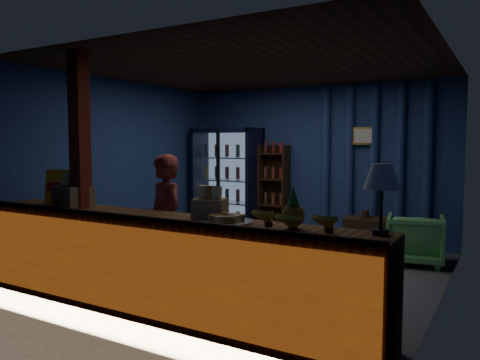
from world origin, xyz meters
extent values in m
plane|color=#515154|center=(0.00, 0.00, 0.00)|extent=(4.60, 4.60, 0.00)
plane|color=navy|center=(0.00, 2.20, 1.30)|extent=(4.60, 0.00, 4.60)
plane|color=navy|center=(0.00, -2.20, 1.30)|extent=(4.60, 0.00, 4.60)
plane|color=navy|center=(-2.30, 0.00, 1.30)|extent=(0.00, 4.40, 4.40)
plane|color=navy|center=(2.30, 0.00, 1.30)|extent=(0.00, 4.40, 4.40)
plane|color=#472D19|center=(0.00, 0.00, 2.60)|extent=(4.60, 4.60, 0.00)
cube|color=brown|center=(0.00, -1.90, 0.47)|extent=(4.40, 0.55, 0.95)
cube|color=red|center=(0.00, -2.19, 0.47)|extent=(4.35, 0.02, 0.81)
cube|color=#3C2413|center=(0.00, -2.17, 0.97)|extent=(4.40, 0.04, 0.04)
cube|color=maroon|center=(-1.05, -1.90, 1.30)|extent=(0.16, 0.16, 2.60)
cube|color=black|center=(-1.55, 2.12, 0.95)|extent=(1.20, 0.06, 1.90)
cube|color=black|center=(-2.12, 1.85, 0.95)|extent=(0.06, 0.60, 1.90)
cube|color=black|center=(-0.98, 1.85, 0.95)|extent=(0.06, 0.60, 1.90)
cube|color=black|center=(-1.55, 1.85, 1.86)|extent=(1.20, 0.60, 0.08)
cube|color=black|center=(-1.55, 1.85, 0.04)|extent=(1.20, 0.60, 0.08)
cube|color=#99B2D8|center=(-1.55, 2.07, 0.95)|extent=(1.08, 0.02, 1.74)
cube|color=white|center=(-1.55, 1.57, 0.95)|extent=(1.12, 0.02, 1.78)
cube|color=black|center=(-1.55, 1.55, 0.95)|extent=(0.05, 0.05, 1.80)
cube|color=silver|center=(-1.55, 1.85, 0.17)|extent=(1.08, 0.48, 0.02)
cylinder|color=#A22017|center=(-2.00, 1.85, 0.30)|extent=(0.07, 0.07, 0.22)
cylinder|color=#165B1E|center=(-1.77, 1.85, 0.30)|extent=(0.07, 0.07, 0.22)
cylinder|color=#A28718|center=(-1.55, 1.85, 0.30)|extent=(0.07, 0.07, 0.22)
cylinder|color=#161E50|center=(-1.32, 1.85, 0.30)|extent=(0.07, 0.07, 0.22)
cylinder|color=maroon|center=(-1.10, 1.85, 0.30)|extent=(0.07, 0.07, 0.22)
cube|color=silver|center=(-1.55, 1.85, 0.57)|extent=(1.08, 0.48, 0.02)
cylinder|color=#165B1E|center=(-2.00, 1.85, 0.70)|extent=(0.07, 0.07, 0.22)
cylinder|color=#A28718|center=(-1.77, 1.85, 0.70)|extent=(0.07, 0.07, 0.22)
cylinder|color=#161E50|center=(-1.55, 1.85, 0.70)|extent=(0.07, 0.07, 0.22)
cylinder|color=maroon|center=(-1.32, 1.85, 0.70)|extent=(0.07, 0.07, 0.22)
cylinder|color=#A22017|center=(-1.10, 1.85, 0.70)|extent=(0.07, 0.07, 0.22)
cube|color=silver|center=(-1.55, 1.85, 0.97)|extent=(1.08, 0.48, 0.02)
cylinder|color=#A28718|center=(-2.00, 1.85, 1.10)|extent=(0.07, 0.07, 0.22)
cylinder|color=#161E50|center=(-1.77, 1.85, 1.10)|extent=(0.07, 0.07, 0.22)
cylinder|color=maroon|center=(-1.55, 1.85, 1.10)|extent=(0.07, 0.07, 0.22)
cylinder|color=#A22017|center=(-1.32, 1.85, 1.10)|extent=(0.07, 0.07, 0.22)
cylinder|color=#165B1E|center=(-1.10, 1.85, 1.10)|extent=(0.07, 0.07, 0.22)
cube|color=silver|center=(-1.55, 1.85, 1.37)|extent=(1.08, 0.48, 0.02)
cylinder|color=#161E50|center=(-2.00, 1.85, 1.50)|extent=(0.07, 0.07, 0.22)
cylinder|color=maroon|center=(-1.77, 1.85, 1.50)|extent=(0.07, 0.07, 0.22)
cylinder|color=#A22017|center=(-1.55, 1.85, 1.50)|extent=(0.07, 0.07, 0.22)
cylinder|color=#165B1E|center=(-1.32, 1.85, 1.50)|extent=(0.07, 0.07, 0.22)
cylinder|color=#A28718|center=(-1.10, 1.85, 1.50)|extent=(0.07, 0.07, 0.22)
cube|color=#3C2413|center=(-0.70, 2.15, 0.80)|extent=(0.50, 0.02, 1.60)
cube|color=#3C2413|center=(-0.93, 2.02, 0.80)|extent=(0.03, 0.28, 1.60)
cube|color=#3C2413|center=(-0.46, 2.02, 0.80)|extent=(0.03, 0.28, 1.60)
cube|color=#3C2413|center=(-0.70, 2.02, 0.10)|extent=(0.46, 0.26, 0.02)
cube|color=#3C2413|center=(-0.70, 2.02, 0.55)|extent=(0.46, 0.26, 0.02)
cube|color=#3C2413|center=(-0.70, 2.02, 1.00)|extent=(0.46, 0.26, 0.02)
cube|color=#3C2413|center=(-0.70, 2.02, 1.45)|extent=(0.46, 0.26, 0.02)
cylinder|color=navy|center=(0.20, 2.14, 1.30)|extent=(0.14, 0.14, 2.50)
cylinder|color=navy|center=(0.60, 2.14, 1.30)|extent=(0.14, 0.14, 2.50)
cylinder|color=navy|center=(1.00, 2.14, 1.30)|extent=(0.14, 0.14, 2.50)
cylinder|color=navy|center=(1.40, 2.14, 1.30)|extent=(0.14, 0.14, 2.50)
cylinder|color=navy|center=(1.80, 2.14, 1.30)|extent=(0.14, 0.14, 2.50)
cube|color=#C28C30|center=(0.85, 2.10, 1.75)|extent=(0.36, 0.03, 0.28)
cube|color=silver|center=(0.85, 2.08, 1.75)|extent=(0.30, 0.01, 0.22)
imported|color=maroon|center=(-0.32, -1.42, 0.76)|extent=(0.65, 0.56, 1.52)
imported|color=#60BB5D|center=(1.79, 1.29, 0.34)|extent=(0.83, 0.85, 0.67)
cube|color=#3C2413|center=(1.07, 1.45, 0.27)|extent=(0.67, 0.54, 0.55)
cylinder|color=#3C2413|center=(1.07, 1.45, 0.60)|extent=(0.11, 0.11, 0.11)
cube|color=#F4B60C|center=(-1.51, -1.72, 1.14)|extent=(0.48, 0.28, 0.39)
cube|color=red|center=(-1.51, -1.74, 1.14)|extent=(0.39, 0.18, 0.10)
cylinder|color=red|center=(-1.35, -1.82, 1.06)|extent=(0.10, 0.10, 0.23)
cylinder|color=red|center=(-1.35, -1.82, 1.22)|extent=(0.04, 0.04, 0.09)
cylinder|color=white|center=(-1.35, -1.82, 1.26)|extent=(0.05, 0.05, 0.02)
cylinder|color=red|center=(-1.18, -1.90, 1.06)|extent=(0.10, 0.10, 0.23)
cylinder|color=red|center=(-1.18, -1.90, 1.22)|extent=(0.04, 0.04, 0.09)
cylinder|color=white|center=(-1.18, -1.90, 1.26)|extent=(0.05, 0.05, 0.02)
cylinder|color=silver|center=(-1.02, -1.82, 1.06)|extent=(0.10, 0.10, 0.23)
cylinder|color=silver|center=(-1.02, -1.82, 1.22)|extent=(0.04, 0.04, 0.09)
cylinder|color=white|center=(-1.02, -1.82, 1.26)|extent=(0.05, 0.05, 0.02)
cube|color=#956F48|center=(-1.16, -1.91, 1.07)|extent=(0.40, 0.35, 0.23)
cube|color=#F8B137|center=(-1.25, -1.90, 1.26)|extent=(0.10, 0.08, 0.15)
cube|color=orange|center=(-1.16, -1.91, 1.26)|extent=(0.10, 0.08, 0.15)
cube|color=#F8B137|center=(-1.07, -1.93, 1.26)|extent=(0.10, 0.08, 0.15)
cube|color=#956F48|center=(0.53, -1.81, 1.04)|extent=(0.34, 0.30, 0.19)
cube|color=#F8B137|center=(0.46, -1.83, 1.19)|extent=(0.09, 0.07, 0.12)
cube|color=orange|center=(0.53, -1.81, 1.19)|extent=(0.09, 0.07, 0.12)
cube|color=#F8B137|center=(0.60, -1.79, 1.19)|extent=(0.09, 0.07, 0.12)
cylinder|color=silver|center=(0.79, -1.94, 0.96)|extent=(0.47, 0.47, 0.03)
cube|color=#F8B137|center=(0.88, -1.94, 1.00)|extent=(0.10, 0.07, 0.05)
cube|color=orange|center=(0.85, -1.88, 1.00)|extent=(0.12, 0.12, 0.05)
cube|color=#F8B137|center=(0.79, -1.85, 1.00)|extent=(0.07, 0.10, 0.05)
cube|color=orange|center=(0.72, -1.88, 1.00)|extent=(0.12, 0.12, 0.05)
cube|color=#F8B137|center=(0.70, -1.94, 1.00)|extent=(0.10, 0.07, 0.05)
cube|color=orange|center=(0.72, -2.01, 1.00)|extent=(0.12, 0.12, 0.05)
cube|color=#F8B137|center=(0.79, -2.03, 1.00)|extent=(0.07, 0.10, 0.05)
cube|color=orange|center=(0.85, -2.01, 1.00)|extent=(0.12, 0.12, 0.05)
cylinder|color=black|center=(2.05, -1.77, 0.97)|extent=(0.13, 0.13, 0.04)
cylinder|color=black|center=(2.05, -1.77, 1.16)|extent=(0.03, 0.03, 0.38)
cone|color=white|center=(2.05, -1.77, 1.39)|extent=(0.27, 0.27, 0.19)
sphere|color=#94661A|center=(1.37, -1.86, 1.06)|extent=(0.19, 0.19, 0.19)
cone|color=#246121|center=(1.37, -1.86, 1.21)|extent=(0.11, 0.11, 0.15)
camera|label=1|loc=(2.88, -5.31, 1.64)|focal=35.00mm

